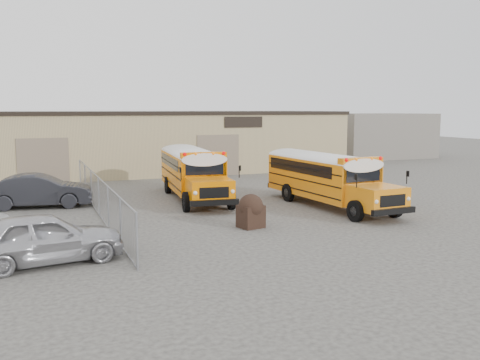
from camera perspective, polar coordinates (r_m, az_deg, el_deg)
name	(u,v)px	position (r m, az deg, el deg)	size (l,w,h in m)	color
ground	(245,218)	(23.96, 0.59, -4.11)	(120.00, 120.00, 0.00)	#3A3835
warehouse	(149,141)	(42.71, -9.70, 4.15)	(30.20, 10.20, 4.67)	#8D7D57
chainlink_fence	(99,196)	(25.18, -14.82, -1.70)	(0.07, 18.07, 1.81)	gray
distant_building_right	(373,135)	(56.39, 14.03, 4.66)	(10.00, 8.00, 4.40)	gray
school_bus_left	(176,159)	(34.95, -6.85, 2.19)	(3.25, 9.63, 2.77)	orange
school_bus_right	(273,165)	(31.92, 3.51, 1.65)	(2.86, 9.35, 2.70)	orange
tarp_bundle	(251,210)	(21.99, 1.16, -3.26)	(1.11, 1.04, 1.40)	black
car_silver	(44,238)	(17.96, -20.19, -5.83)	(1.97, 4.89, 1.66)	#BCBCC1
car_dark	(39,191)	(28.31, -20.61, -1.08)	(1.76, 5.04, 1.66)	black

